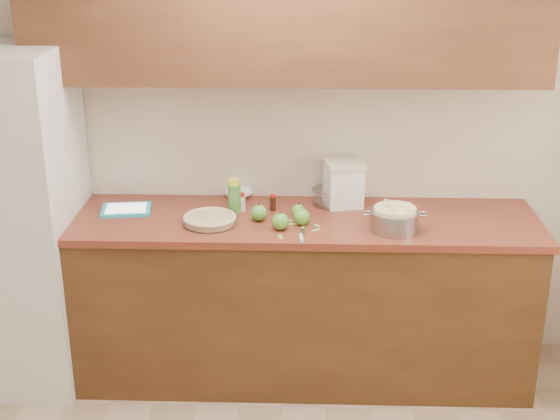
{
  "coord_description": "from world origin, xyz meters",
  "views": [
    {
      "loc": [
        0.1,
        -2.28,
        2.41
      ],
      "look_at": [
        -0.02,
        1.43,
        0.98
      ],
      "focal_mm": 50.0,
      "sensor_mm": 36.0,
      "label": 1
    }
  ],
  "objects_px": {
    "colander": "(395,219)",
    "tablet": "(126,209)",
    "pie": "(210,220)",
    "flour_canister": "(343,183)"
  },
  "relations": [
    {
      "from": "tablet",
      "to": "colander",
      "type": "bearing_deg",
      "value": -16.41
    },
    {
      "from": "pie",
      "to": "flour_canister",
      "type": "xyz_separation_m",
      "value": [
        0.69,
        0.3,
        0.1
      ]
    },
    {
      "from": "colander",
      "to": "tablet",
      "type": "relative_size",
      "value": 1.17
    },
    {
      "from": "pie",
      "to": "flour_canister",
      "type": "distance_m",
      "value": 0.76
    },
    {
      "from": "pie",
      "to": "tablet",
      "type": "distance_m",
      "value": 0.49
    },
    {
      "from": "pie",
      "to": "tablet",
      "type": "bearing_deg",
      "value": 160.4
    },
    {
      "from": "flour_canister",
      "to": "tablet",
      "type": "distance_m",
      "value": 1.17
    },
    {
      "from": "colander",
      "to": "tablet",
      "type": "bearing_deg",
      "value": 170.99
    },
    {
      "from": "flour_canister",
      "to": "colander",
      "type": "bearing_deg",
      "value": -55.78
    },
    {
      "from": "pie",
      "to": "colander",
      "type": "height_order",
      "value": "colander"
    }
  ]
}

